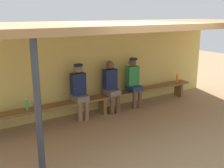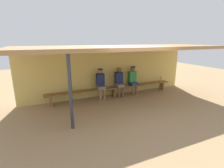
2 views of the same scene
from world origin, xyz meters
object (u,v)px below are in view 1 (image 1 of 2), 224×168
at_px(player_with_sunglasses, 79,89).
at_px(water_bottle_clear, 177,78).
at_px(bench, 102,99).
at_px(player_in_white, 111,84).
at_px(player_in_red, 133,80).
at_px(water_bottle_green, 27,104).
at_px(support_post, 39,116).

xyz_separation_m(player_with_sunglasses, water_bottle_clear, (3.32, 0.01, -0.16)).
bearing_deg(bench, player_in_white, 0.65).
bearing_deg(bench, player_with_sunglasses, 179.68).
bearing_deg(player_in_white, player_in_red, 0.04).
distance_m(water_bottle_green, water_bottle_clear, 4.58).
bearing_deg(water_bottle_clear, player_in_red, -179.58).
height_order(water_bottle_green, water_bottle_clear, water_bottle_clear).
bearing_deg(support_post, water_bottle_clear, 23.01).
distance_m(support_post, bench, 3.20).
distance_m(support_post, player_in_white, 3.34).
bearing_deg(water_bottle_green, support_post, -100.70).
bearing_deg(bench, player_in_red, 0.21).
distance_m(player_in_red, water_bottle_clear, 1.70).
bearing_deg(player_in_white, water_bottle_clear, 0.31).
height_order(support_post, player_in_white, support_post).
height_order(player_in_white, water_bottle_green, player_in_white).
bearing_deg(player_in_white, player_with_sunglasses, 179.97).
height_order(player_in_red, water_bottle_green, player_in_red).
bearing_deg(support_post, player_in_red, 32.59).
bearing_deg(bench, water_bottle_green, 179.26).
height_order(support_post, bench, support_post).
height_order(bench, water_bottle_clear, water_bottle_clear).
xyz_separation_m(player_in_red, water_bottle_green, (-2.89, 0.02, -0.16)).
distance_m(bench, water_bottle_clear, 2.69).
distance_m(support_post, water_bottle_clear, 5.44).
relative_size(bench, player_in_white, 4.49).
xyz_separation_m(support_post, player_with_sunglasses, (1.67, 2.10, -0.35)).
distance_m(player_in_white, water_bottle_green, 2.18).
bearing_deg(water_bottle_green, player_in_red, -0.41).
bearing_deg(player_with_sunglasses, player_in_white, -0.03).
relative_size(player_in_red, player_with_sunglasses, 1.00).
xyz_separation_m(support_post, water_bottle_green, (0.40, 2.12, -0.52)).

